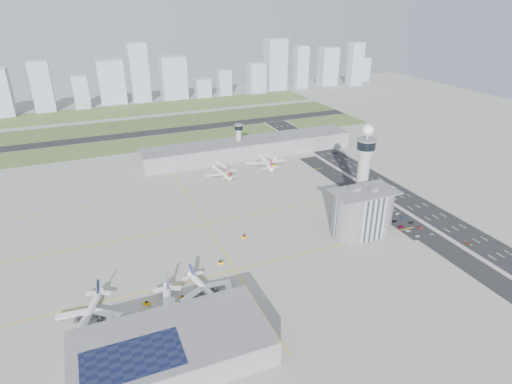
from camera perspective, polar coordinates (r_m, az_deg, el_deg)
name	(u,v)px	position (r m, az deg, el deg)	size (l,w,h in m)	color
ground	(276,232)	(287.93, 2.70, -5.41)	(1000.00, 1000.00, 0.00)	#9F9C94
grass_strip_0	(172,140)	(480.03, -11.09, 6.79)	(480.00, 50.00, 0.08)	#42582A
grass_strip_1	(159,123)	(550.83, -12.81, 8.96)	(480.00, 60.00, 0.08)	#3A5126
grass_strip_2	(148,109)	(627.43, -14.23, 10.72)	(480.00, 70.00, 0.08)	#476A32
runway	(165,131)	(514.80, -12.00, 7.94)	(480.00, 22.00, 0.10)	black
highway	(412,203)	(347.88, 20.12, -1.40)	(28.00, 500.00, 0.10)	black
barrier_left	(398,206)	(338.83, 18.36, -1.74)	(0.60, 500.00, 1.20)	#9E9E99
barrier_right	(427,199)	(356.80, 21.81, -0.92)	(0.60, 500.00, 1.20)	#9E9E99
landside_road	(394,215)	(325.73, 17.97, -2.89)	(18.00, 260.00, 0.08)	black
parking_lot	(403,223)	(316.73, 19.06, -3.87)	(20.00, 44.00, 0.10)	black
taxiway_line_h_0	(236,270)	(251.59, -2.74, -10.36)	(260.00, 0.60, 0.01)	yellow
taxiway_line_h_1	(206,224)	(300.31, -6.71, -4.20)	(260.00, 0.60, 0.01)	yellow
taxiway_line_h_2	(185,191)	(352.53, -9.49, 0.20)	(260.00, 0.60, 0.01)	yellow
taxiway_line_v	(206,224)	(300.31, -6.71, -4.20)	(0.60, 260.00, 0.01)	yellow
control_tower	(364,165)	(313.70, 14.21, 3.54)	(14.00, 14.00, 64.50)	#ADAAA5
secondary_tower	(239,138)	(418.25, -2.30, 7.26)	(8.60, 8.60, 31.90)	#ADAAA5
admin_building	(363,212)	(288.61, 14.04, -2.66)	(42.00, 24.00, 33.50)	#B2B2B7
terminal_pier	(249,148)	(423.29, -0.91, 5.94)	(210.00, 32.00, 15.80)	gray
near_terminal	(172,348)	(199.34, -11.10, -19.74)	(84.00, 42.00, 13.00)	gray
airplane_near_a	(88,311)	(230.04, -21.54, -14.57)	(38.41, 32.65, 10.76)	white
airplane_near_b	(166,309)	(219.69, -11.88, -14.98)	(43.65, 37.10, 12.22)	white
airplane_near_c	(206,287)	(232.15, -6.71, -12.42)	(35.80, 30.43, 10.02)	white
airplane_far_a	(221,170)	(377.10, -4.69, 2.96)	(35.52, 30.19, 9.95)	white
airplane_far_b	(265,158)	(399.93, 1.22, 4.56)	(45.84, 38.97, 12.84)	white
jet_bridge_near_0	(108,338)	(216.26, -19.07, -17.90)	(14.00, 3.00, 5.70)	silver
jet_bridge_near_1	(174,320)	(217.68, -10.92, -16.44)	(14.00, 3.00, 5.70)	silver
jet_bridge_near_2	(232,304)	(223.16, -3.16, -14.74)	(14.00, 3.00, 5.70)	silver
jet_bridge_far_0	(218,163)	(398.88, -5.13, 3.86)	(14.00, 3.00, 5.70)	silver
jet_bridge_far_1	(267,156)	(415.49, 1.46, 4.82)	(14.00, 3.00, 5.70)	silver
tug_0	(147,303)	(233.39, -14.36, -14.16)	(2.31, 3.36, 1.95)	#F0A400
tug_1	(182,297)	(233.88, -9.79, -13.63)	(1.89, 2.74, 1.59)	#FD9800
tug_2	(221,262)	(256.89, -4.75, -9.35)	(2.20, 3.20, 1.86)	orange
tug_3	(244,236)	(281.28, -1.62, -5.95)	(2.34, 3.40, 1.97)	#CC8200
tug_4	(227,175)	(376.79, -3.83, 2.31)	(2.36, 3.43, 1.99)	yellow
tug_5	(274,165)	(398.38, 2.45, 3.63)	(2.47, 3.60, 2.09)	yellow
car_lot_0	(418,236)	(301.91, 20.75, -5.51)	(1.37, 3.41, 1.16)	silver
car_lot_1	(408,231)	(306.09, 19.63, -4.89)	(1.20, 3.43, 1.13)	#8C90A3
car_lot_2	(401,227)	(309.65, 18.77, -4.40)	(1.94, 4.21, 1.17)	maroon
car_lot_3	(394,221)	(315.73, 17.98, -3.70)	(1.51, 3.73, 1.08)	black
car_lot_4	(389,217)	(320.07, 17.36, -3.21)	(1.33, 3.31, 1.13)	navy
car_lot_5	(382,213)	(324.34, 16.41, -2.68)	(1.38, 3.95, 1.30)	silver
car_lot_6	(431,234)	(307.51, 22.33, -5.20)	(2.11, 4.58, 1.27)	gray
car_lot_7	(420,227)	(312.98, 21.03, -4.43)	(1.76, 4.32, 1.25)	#A24223
car_lot_8	(411,222)	(317.55, 20.01, -3.83)	(1.54, 3.84, 1.31)	black
car_lot_9	(404,217)	(322.59, 19.09, -3.22)	(1.37, 3.92, 1.29)	#142947
car_lot_10	(398,214)	(326.88, 18.35, -2.74)	(1.96, 4.25, 1.18)	silver
car_lot_11	(394,210)	(330.40, 17.90, -2.36)	(1.75, 4.31, 1.25)	gray
car_hw_0	(468,243)	(306.43, 26.40, -6.13)	(1.36, 3.37, 1.15)	#9F3D13
car_hw_1	(381,184)	(372.95, 16.30, 1.01)	(1.30, 3.74, 1.23)	#22212A
car_hw_2	(335,153)	(437.51, 10.55, 5.14)	(2.01, 4.37, 1.21)	navy
car_hw_4	(294,137)	(481.21, 5.05, 7.28)	(1.49, 3.70, 1.26)	gray
skyline_bldg_5	(42,86)	(654.65, -26.66, 12.47)	(25.49, 20.39, 66.89)	#9EADC1
skyline_bldg_6	(81,92)	(653.54, -22.30, 12.24)	(20.04, 16.03, 45.20)	#9EADC1
skyline_bldg_7	(111,82)	(672.54, -18.74, 13.78)	(35.76, 28.61, 61.22)	#9EADC1
skyline_bldg_8	(139,73)	(669.63, -15.32, 15.12)	(26.33, 21.06, 83.39)	#9EADC1
skyline_bldg_9	(173,78)	(680.44, -10.98, 14.75)	(36.96, 29.57, 62.11)	#9EADC1
skyline_bldg_10	(203,88)	(685.35, -7.09, 13.61)	(23.01, 18.41, 27.75)	#9EADC1
skyline_bldg_11	(224,83)	(694.09, -4.25, 14.34)	(20.22, 16.18, 38.97)	#9EADC1
skyline_bldg_12	(256,78)	(710.19, 0.06, 14.97)	(26.14, 20.92, 46.89)	#9EADC1
skyline_bldg_13	(276,64)	(734.03, 2.62, 16.62)	(32.26, 25.81, 81.20)	#9EADC1
skyline_bldg_14	(301,67)	(748.28, 5.98, 16.20)	(21.59, 17.28, 68.75)	#9EADC1
skyline_bldg_15	(328,66)	(785.43, 9.54, 16.21)	(30.25, 24.20, 63.40)	#9EADC1
skyline_bldg_16	(355,64)	(792.12, 13.06, 16.29)	(23.04, 18.43, 71.56)	#9EADC1
skyline_bldg_17	(362,69)	(837.41, 13.99, 15.58)	(22.64, 18.11, 41.06)	#9EADC1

